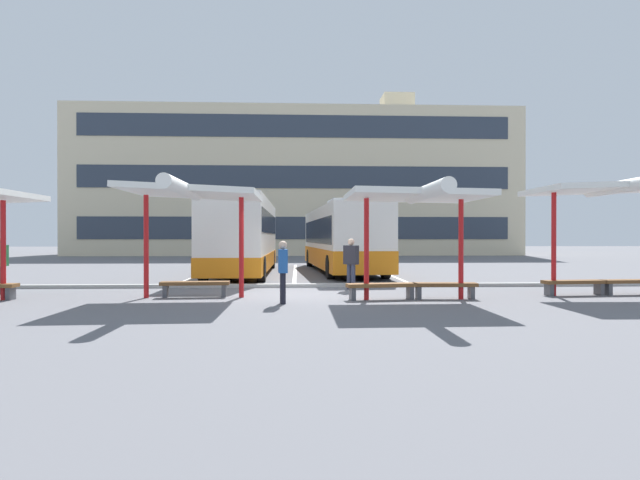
# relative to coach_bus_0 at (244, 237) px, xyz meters

# --- Properties ---
(ground_plane) EXTENTS (160.00, 160.00, 0.00)m
(ground_plane) POSITION_rel_coach_bus_0_xyz_m (2.39, -8.66, -1.76)
(ground_plane) COLOR slate
(terminal_building) EXTENTS (43.02, 14.64, 16.85)m
(terminal_building) POSITION_rel_coach_bus_0_xyz_m (2.42, 30.07, 5.29)
(terminal_building) COLOR beige
(terminal_building) RESTS_ON ground
(coach_bus_0) EXTENTS (2.56, 11.96, 3.77)m
(coach_bus_0) POSITION_rel_coach_bus_0_xyz_m (0.00, 0.00, 0.00)
(coach_bus_0) COLOR silver
(coach_bus_0) RESTS_ON ground
(coach_bus_1) EXTENTS (3.43, 12.46, 3.51)m
(coach_bus_1) POSITION_rel_coach_bus_0_xyz_m (4.70, 1.49, -0.16)
(coach_bus_1) COLOR silver
(coach_bus_1) RESTS_ON ground
(lane_stripe_0) EXTENTS (0.16, 14.00, 0.01)m
(lane_stripe_0) POSITION_rel_coach_bus_0_xyz_m (-1.95, 0.71, -1.75)
(lane_stripe_0) COLOR white
(lane_stripe_0) RESTS_ON ground
(lane_stripe_1) EXTENTS (0.16, 14.00, 0.01)m
(lane_stripe_1) POSITION_rel_coach_bus_0_xyz_m (2.39, 0.71, -1.75)
(lane_stripe_1) COLOR white
(lane_stripe_1) RESTS_ON ground
(lane_stripe_2) EXTENTS (0.16, 14.00, 0.01)m
(lane_stripe_2) POSITION_rel_coach_bus_0_xyz_m (6.73, 0.71, -1.75)
(lane_stripe_2) COLOR white
(lane_stripe_2) RESTS_ON ground
(waiting_shelter_1) EXTENTS (3.70, 4.90, 3.18)m
(waiting_shelter_1) POSITION_rel_coach_bus_0_xyz_m (-0.44, -9.62, 1.18)
(waiting_shelter_1) COLOR red
(waiting_shelter_1) RESTS_ON ground
(bench_2) EXTENTS (1.98, 0.52, 0.45)m
(bench_2) POSITION_rel_coach_bus_0_xyz_m (-0.44, -9.19, -1.42)
(bench_2) COLOR brown
(bench_2) RESTS_ON ground
(waiting_shelter_2) EXTENTS (3.65, 4.85, 3.04)m
(waiting_shelter_2) POSITION_rel_coach_bus_0_xyz_m (5.74, -10.31, 1.05)
(waiting_shelter_2) COLOR red
(waiting_shelter_2) RESTS_ON ground
(bench_3) EXTENTS (2.00, 0.67, 0.45)m
(bench_3) POSITION_rel_coach_bus_0_xyz_m (4.84, -10.01, -1.42)
(bench_3) COLOR brown
(bench_3) RESTS_ON ground
(bench_4) EXTENTS (1.80, 0.51, 0.45)m
(bench_4) POSITION_rel_coach_bus_0_xyz_m (6.64, -9.93, -1.42)
(bench_4) COLOR brown
(bench_4) RESTS_ON ground
(waiting_shelter_3) EXTENTS (4.11, 4.62, 3.33)m
(waiting_shelter_3) POSITION_rel_coach_bus_0_xyz_m (11.64, -9.57, 1.34)
(waiting_shelter_3) COLOR red
(waiting_shelter_3) RESTS_ON ground
(bench_5) EXTENTS (1.94, 0.59, 0.45)m
(bench_5) POSITION_rel_coach_bus_0_xyz_m (10.74, -9.24, -1.42)
(bench_5) COLOR brown
(bench_5) RESTS_ON ground
(bench_6) EXTENTS (1.84, 0.55, 0.45)m
(bench_6) POSITION_rel_coach_bus_0_xyz_m (12.54, -9.13, -1.42)
(bench_6) COLOR brown
(bench_6) RESTS_ON ground
(platform_kerb) EXTENTS (44.00, 0.24, 0.12)m
(platform_kerb) POSITION_rel_coach_bus_0_xyz_m (2.39, -6.47, -1.70)
(platform_kerb) COLOR #ADADA8
(platform_kerb) RESTS_ON ground
(waiting_passenger_0) EXTENTS (0.27, 0.49, 1.63)m
(waiting_passenger_0) POSITION_rel_coach_bus_0_xyz_m (2.13, -10.78, -0.82)
(waiting_passenger_0) COLOR black
(waiting_passenger_0) RESTS_ON ground
(waiting_passenger_2) EXTENTS (0.52, 0.48, 1.68)m
(waiting_passenger_2) POSITION_rel_coach_bus_0_xyz_m (4.28, -7.27, -0.78)
(waiting_passenger_2) COLOR #33384C
(waiting_passenger_2) RESTS_ON ground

